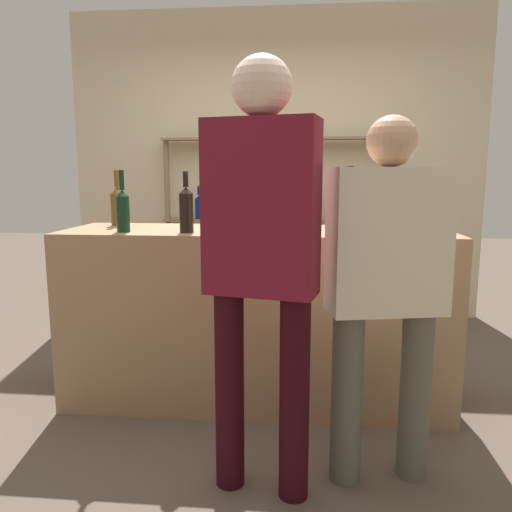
{
  "coord_description": "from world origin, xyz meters",
  "views": [
    {
      "loc": [
        0.26,
        -2.82,
        1.32
      ],
      "look_at": [
        0.0,
        0.0,
        0.86
      ],
      "focal_mm": 35.0,
      "sensor_mm": 36.0,
      "label": 1
    }
  ],
  "objects": [
    {
      "name": "counter_bottle_2",
      "position": [
        0.52,
        -0.02,
        1.15
      ],
      "size": [
        0.08,
        0.08,
        0.36
      ],
      "color": "#0F1956",
      "rests_on": "bar_counter"
    },
    {
      "name": "wine_glass",
      "position": [
        0.81,
        -0.02,
        1.12
      ],
      "size": [
        0.09,
        0.09,
        0.15
      ],
      "color": "silver",
      "rests_on": "bar_counter"
    },
    {
      "name": "bar_counter",
      "position": [
        0.0,
        0.0,
        0.51
      ],
      "size": [
        2.19,
        0.65,
        1.01
      ],
      "primitive_type": "cube",
      "color": "#997551",
      "rests_on": "ground_plane"
    },
    {
      "name": "counter_bottle_0",
      "position": [
        -0.87,
        0.17,
        1.14
      ],
      "size": [
        0.09,
        0.09,
        0.35
      ],
      "color": "brown",
      "rests_on": "bar_counter"
    },
    {
      "name": "counter_bottle_3",
      "position": [
        -0.71,
        -0.18,
        1.14
      ],
      "size": [
        0.07,
        0.07,
        0.34
      ],
      "color": "black",
      "rests_on": "bar_counter"
    },
    {
      "name": "customer_right",
      "position": [
        0.61,
        -0.75,
        0.9
      ],
      "size": [
        0.51,
        0.3,
        1.56
      ],
      "rotation": [
        0.0,
        0.0,
        1.77
      ],
      "color": "#575347",
      "rests_on": "ground_plane"
    },
    {
      "name": "counter_bottle_4",
      "position": [
        -0.36,
        -0.18,
        1.14
      ],
      "size": [
        0.08,
        0.08,
        0.33
      ],
      "color": "black",
      "rests_on": "bar_counter"
    },
    {
      "name": "ground_plane",
      "position": [
        0.0,
        0.0,
        0.0
      ],
      "size": [
        16.0,
        16.0,
        0.0
      ],
      "primitive_type": "plane",
      "color": "brown"
    },
    {
      "name": "back_wall",
      "position": [
        0.0,
        1.92,
        1.4
      ],
      "size": [
        3.79,
        0.12,
        2.8
      ],
      "primitive_type": "cube",
      "color": "beige",
      "rests_on": "ground_plane"
    },
    {
      "name": "back_shelf",
      "position": [
        0.01,
        1.74,
        1.1
      ],
      "size": [
        2.03,
        0.18,
        1.65
      ],
      "color": "#897056",
      "rests_on": "ground_plane"
    },
    {
      "name": "customer_center",
      "position": [
        0.1,
        -0.89,
        1.05
      ],
      "size": [
        0.47,
        0.28,
        1.77
      ],
      "rotation": [
        0.0,
        0.0,
        1.35
      ],
      "color": "black",
      "rests_on": "ground_plane"
    },
    {
      "name": "counter_bottle_1",
      "position": [
        0.04,
        -0.08,
        1.16
      ],
      "size": [
        0.07,
        0.07,
        0.36
      ],
      "color": "#0F1956",
      "rests_on": "bar_counter"
    }
  ]
}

